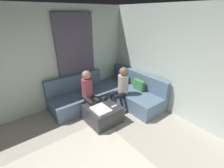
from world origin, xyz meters
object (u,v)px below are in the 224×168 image
at_px(coffee_mug, 103,99).
at_px(sectional_couch, 109,94).
at_px(game_remote, 114,106).
at_px(ottoman, 103,114).
at_px(person_on_couch_back, 120,87).
at_px(person_on_couch_side, 89,92).

bearing_deg(coffee_mug, sectional_couch, 128.42).
xyz_separation_m(sectional_couch, coffee_mug, (0.38, -0.48, 0.19)).
bearing_deg(game_remote, sectional_couch, 150.71).
distance_m(ottoman, game_remote, 0.36).
bearing_deg(game_remote, person_on_couch_back, 125.51).
bearing_deg(coffee_mug, person_on_couch_side, -131.38).
distance_m(person_on_couch_back, person_on_couch_side, 0.84).
distance_m(coffee_mug, person_on_couch_side, 0.40).
height_order(sectional_couch, person_on_couch_back, person_on_couch_back).
xyz_separation_m(game_remote, person_on_couch_side, (-0.63, -0.30, 0.23)).
height_order(coffee_mug, person_on_couch_side, person_on_couch_side).
height_order(sectional_couch, coffee_mug, sectional_couch).
bearing_deg(ottoman, game_remote, 50.71).
bearing_deg(person_on_couch_side, ottoman, 100.24).
relative_size(ottoman, person_on_couch_back, 0.63).
height_order(coffee_mug, person_on_couch_back, person_on_couch_back).
xyz_separation_m(coffee_mug, game_remote, (0.40, 0.04, -0.04)).
bearing_deg(coffee_mug, game_remote, 5.71).
distance_m(sectional_couch, ottoman, 0.89).
relative_size(ottoman, coffee_mug, 8.00).
bearing_deg(coffee_mug, ottoman, -39.29).
bearing_deg(ottoman, person_on_couch_side, -169.76).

